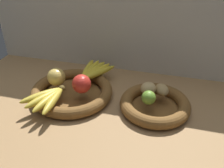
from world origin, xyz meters
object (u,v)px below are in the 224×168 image
at_px(fruit_bowl_right, 155,104).
at_px(banana_bunch_back, 93,71).
at_px(banana_bunch_front, 47,98).
at_px(potato_oblong, 148,89).
at_px(apple_golden_left, 57,77).
at_px(lime_near, 149,98).
at_px(potato_back, 162,90).
at_px(apple_red_right, 82,84).
at_px(fruit_bowl_left, 72,91).

relative_size(fruit_bowl_right, banana_bunch_back, 1.36).
relative_size(banana_bunch_front, potato_oblong, 2.98).
bearing_deg(banana_bunch_front, potato_oblong, 21.82).
bearing_deg(apple_golden_left, lime_near, -5.41).
height_order(fruit_bowl_right, apple_golden_left, apple_golden_left).
height_order(potato_oblong, potato_back, potato_oblong).
height_order(apple_red_right, lime_near, apple_red_right).
xyz_separation_m(apple_red_right, lime_near, (0.27, -0.01, -0.01)).
distance_m(banana_bunch_back, potato_back, 0.32).
height_order(fruit_bowl_left, apple_golden_left, apple_golden_left).
xyz_separation_m(fruit_bowl_right, banana_bunch_back, (-0.30, 0.12, 0.04)).
relative_size(fruit_bowl_right, banana_bunch_front, 1.49).
bearing_deg(apple_golden_left, apple_red_right, -12.75).
bearing_deg(banana_bunch_front, apple_red_right, 41.48).
bearing_deg(lime_near, potato_back, 61.02).
bearing_deg(fruit_bowl_right, banana_bunch_front, -163.23).
bearing_deg(apple_red_right, lime_near, -2.02).
bearing_deg(potato_back, apple_red_right, -167.77).
xyz_separation_m(fruit_bowl_right, potato_back, (0.02, 0.04, 0.05)).
xyz_separation_m(banana_bunch_back, potato_oblong, (0.26, -0.10, 0.01)).
bearing_deg(fruit_bowl_left, banana_bunch_back, 67.02).
height_order(fruit_bowl_left, potato_back, potato_back).
height_order(apple_golden_left, potato_back, apple_golden_left).
distance_m(banana_bunch_back, potato_oblong, 0.28).
xyz_separation_m(banana_bunch_front, potato_oblong, (0.36, 0.15, 0.01)).
bearing_deg(apple_golden_left, fruit_bowl_right, -0.12).
bearing_deg(apple_red_right, apple_golden_left, 167.25).
xyz_separation_m(fruit_bowl_right, apple_red_right, (-0.29, -0.03, 0.06)).
height_order(fruit_bowl_right, apple_red_right, apple_red_right).
relative_size(banana_bunch_front, banana_bunch_back, 0.91).
bearing_deg(fruit_bowl_left, apple_golden_left, 179.24).
bearing_deg(banana_bunch_front, banana_bunch_back, 67.47).
distance_m(fruit_bowl_right, apple_red_right, 0.30).
relative_size(fruit_bowl_left, potato_oblong, 5.53).
bearing_deg(fruit_bowl_left, fruit_bowl_right, 0.00).
relative_size(apple_red_right, apple_golden_left, 1.02).
bearing_deg(apple_red_right, banana_bunch_back, 91.58).
height_order(apple_golden_left, banana_bunch_front, apple_golden_left).
height_order(potato_oblong, lime_near, lime_near).
bearing_deg(fruit_bowl_right, apple_red_right, -174.81).
xyz_separation_m(apple_golden_left, banana_bunch_back, (0.12, 0.12, -0.02)).
distance_m(fruit_bowl_left, banana_bunch_front, 0.13).
bearing_deg(banana_bunch_back, potato_back, -14.89).
relative_size(apple_golden_left, potato_oblong, 1.20).
bearing_deg(fruit_bowl_right, fruit_bowl_left, 180.00).
height_order(apple_golden_left, banana_bunch_back, apple_golden_left).
bearing_deg(lime_near, fruit_bowl_right, 56.31).
distance_m(apple_red_right, banana_bunch_front, 0.14).
height_order(potato_back, lime_near, lime_near).
xyz_separation_m(banana_bunch_front, lime_near, (0.37, 0.08, 0.01)).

